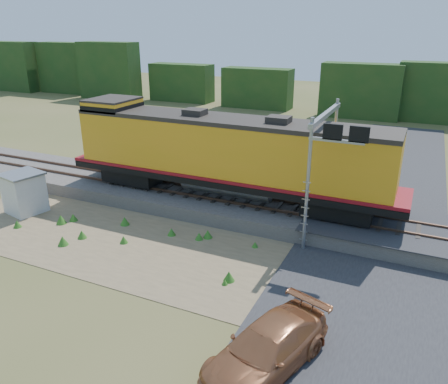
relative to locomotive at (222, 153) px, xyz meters
The scene contains 11 objects.
ground 7.13m from the locomotive, 74.44° to the right, with size 140.00×140.00×0.00m, color #475123.
ballast 3.50m from the locomotive, ahead, with size 70.00×5.00×0.80m, color slate.
rails 3.09m from the locomotive, ahead, with size 70.00×1.54×0.16m.
dirt_shoulder 6.51m from the locomotive, 93.43° to the right, with size 26.00×8.00×0.03m, color #8C7754.
road 10.69m from the locomotive, 31.23° to the right, with size 7.00×66.00×0.86m.
tree_line_north 32.05m from the locomotive, 87.01° to the left, with size 130.00×3.00×6.50m.
weed_clumps 7.09m from the locomotive, 107.23° to the right, with size 15.00×6.20×0.56m, color #337220, non-canonical shape.
locomotive is the anchor object (origin of this frame).
shed 11.65m from the locomotive, 153.41° to the right, with size 2.40×2.40×2.39m.
signal_gantry 6.19m from the locomotive, ahead, with size 2.57×6.20×6.49m.
car 13.15m from the locomotive, 58.76° to the right, with size 2.06×5.06×1.47m, color #AB683F.
Camera 1 is at (8.41, -15.59, 10.28)m, focal length 35.00 mm.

